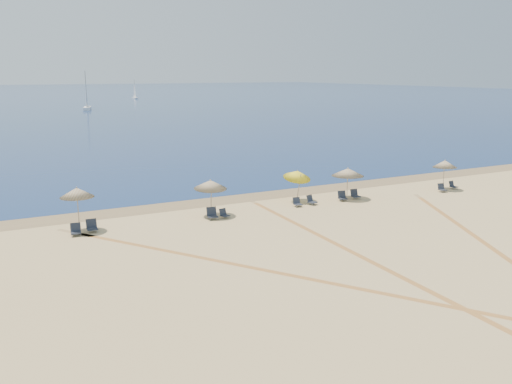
{
  "coord_description": "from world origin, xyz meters",
  "views": [
    {
      "loc": [
        -15.96,
        -11.18,
        9.11
      ],
      "look_at": [
        0.0,
        20.0,
        1.3
      ],
      "focal_mm": 37.86,
      "sensor_mm": 36.0,
      "label": 1
    }
  ],
  "objects_px": {
    "umbrella_5": "(445,164)",
    "chair_10": "(442,188)",
    "umbrella_4": "(348,172)",
    "chair_7": "(311,200)",
    "chair_11": "(453,185)",
    "chair_5": "(224,214)",
    "chair_9": "(355,195)",
    "chair_3": "(92,226)",
    "chair_8": "(342,197)",
    "chair_4": "(212,214)",
    "umbrella_2": "(210,184)",
    "umbrella_1": "(77,193)",
    "chair_6": "(297,202)",
    "sailboat_1": "(87,98)",
    "sailboat_2": "(135,93)",
    "chair_2": "(76,230)",
    "umbrella_3": "(297,174)"
  },
  "relations": [
    {
      "from": "chair_8",
      "to": "chair_4",
      "type": "bearing_deg",
      "value": -163.4
    },
    {
      "from": "umbrella_2",
      "to": "sailboat_1",
      "type": "relative_size",
      "value": 0.26
    },
    {
      "from": "chair_3",
      "to": "chair_9",
      "type": "xyz_separation_m",
      "value": [
        18.86,
        -0.18,
        -0.02
      ]
    },
    {
      "from": "chair_7",
      "to": "chair_4",
      "type": "bearing_deg",
      "value": 164.64
    },
    {
      "from": "umbrella_4",
      "to": "umbrella_5",
      "type": "distance_m",
      "value": 8.76
    },
    {
      "from": "umbrella_2",
      "to": "umbrella_1",
      "type": "bearing_deg",
      "value": 177.64
    },
    {
      "from": "umbrella_4",
      "to": "chair_10",
      "type": "distance_m",
      "value": 8.27
    },
    {
      "from": "chair_3",
      "to": "chair_4",
      "type": "relative_size",
      "value": 0.9
    },
    {
      "from": "umbrella_5",
      "to": "chair_10",
      "type": "distance_m",
      "value": 2.01
    },
    {
      "from": "umbrella_1",
      "to": "umbrella_5",
      "type": "height_order",
      "value": "umbrella_1"
    },
    {
      "from": "chair_6",
      "to": "sailboat_1",
      "type": "xyz_separation_m",
      "value": [
        5.06,
        107.71,
        2.57
      ]
    },
    {
      "from": "chair_9",
      "to": "chair_11",
      "type": "bearing_deg",
      "value": -0.32
    },
    {
      "from": "chair_6",
      "to": "chair_9",
      "type": "height_order",
      "value": "chair_9"
    },
    {
      "from": "umbrella_5",
      "to": "chair_10",
      "type": "xyz_separation_m",
      "value": [
        -0.75,
        -0.6,
        -1.77
      ]
    },
    {
      "from": "umbrella_5",
      "to": "chair_4",
      "type": "xyz_separation_m",
      "value": [
        -19.73,
        0.17,
        -1.72
      ]
    },
    {
      "from": "chair_8",
      "to": "chair_10",
      "type": "relative_size",
      "value": 1.1
    },
    {
      "from": "umbrella_2",
      "to": "sailboat_1",
      "type": "distance_m",
      "value": 107.94
    },
    {
      "from": "umbrella_2",
      "to": "chair_3",
      "type": "bearing_deg",
      "value": -179.26
    },
    {
      "from": "umbrella_5",
      "to": "chair_2",
      "type": "height_order",
      "value": "umbrella_5"
    },
    {
      "from": "chair_6",
      "to": "chair_11",
      "type": "bearing_deg",
      "value": 4.11
    },
    {
      "from": "chair_2",
      "to": "chair_10",
      "type": "xyz_separation_m",
      "value": [
        27.24,
        -1.09,
        -0.02
      ]
    },
    {
      "from": "chair_6",
      "to": "chair_4",
      "type": "bearing_deg",
      "value": -169.89
    },
    {
      "from": "umbrella_2",
      "to": "chair_11",
      "type": "bearing_deg",
      "value": -2.99
    },
    {
      "from": "umbrella_1",
      "to": "umbrella_5",
      "type": "distance_m",
      "value": 27.7
    },
    {
      "from": "chair_2",
      "to": "chair_4",
      "type": "bearing_deg",
      "value": 4.85
    },
    {
      "from": "chair_3",
      "to": "chair_2",
      "type": "bearing_deg",
      "value": -158.85
    },
    {
      "from": "umbrella_1",
      "to": "chair_7",
      "type": "bearing_deg",
      "value": -2.56
    },
    {
      "from": "umbrella_4",
      "to": "chair_4",
      "type": "height_order",
      "value": "umbrella_4"
    },
    {
      "from": "umbrella_4",
      "to": "chair_9",
      "type": "bearing_deg",
      "value": -25.73
    },
    {
      "from": "umbrella_1",
      "to": "umbrella_4",
      "type": "bearing_deg",
      "value": -1.06
    },
    {
      "from": "umbrella_2",
      "to": "chair_6",
      "type": "relative_size",
      "value": 3.68
    },
    {
      "from": "chair_10",
      "to": "sailboat_1",
      "type": "height_order",
      "value": "sailboat_1"
    },
    {
      "from": "umbrella_1",
      "to": "chair_9",
      "type": "distance_m",
      "value": 19.61
    },
    {
      "from": "umbrella_3",
      "to": "umbrella_4",
      "type": "bearing_deg",
      "value": -13.92
    },
    {
      "from": "chair_9",
      "to": "chair_6",
      "type": "bearing_deg",
      "value": -174.2
    },
    {
      "from": "chair_11",
      "to": "sailboat_2",
      "type": "relative_size",
      "value": 0.1
    },
    {
      "from": "chair_11",
      "to": "chair_5",
      "type": "bearing_deg",
      "value": 171.75
    },
    {
      "from": "chair_8",
      "to": "sailboat_1",
      "type": "relative_size",
      "value": 0.09
    },
    {
      "from": "chair_10",
      "to": "chair_11",
      "type": "height_order",
      "value": "chair_10"
    },
    {
      "from": "umbrella_4",
      "to": "chair_7",
      "type": "relative_size",
      "value": 3.01
    },
    {
      "from": "umbrella_3",
      "to": "chair_7",
      "type": "distance_m",
      "value": 2.14
    },
    {
      "from": "chair_10",
      "to": "umbrella_5",
      "type": "bearing_deg",
      "value": 51.83
    },
    {
      "from": "chair_9",
      "to": "chair_3",
      "type": "bearing_deg",
      "value": -175.87
    },
    {
      "from": "sailboat_1",
      "to": "umbrella_1",
      "type": "bearing_deg",
      "value": -86.94
    },
    {
      "from": "sailboat_2",
      "to": "umbrella_1",
      "type": "bearing_deg",
      "value": -105.29
    },
    {
      "from": "umbrella_3",
      "to": "chair_3",
      "type": "bearing_deg",
      "value": -176.05
    },
    {
      "from": "umbrella_1",
      "to": "chair_5",
      "type": "relative_size",
      "value": 3.97
    },
    {
      "from": "chair_4",
      "to": "chair_8",
      "type": "distance_m",
      "value": 10.33
    },
    {
      "from": "umbrella_5",
      "to": "chair_7",
      "type": "height_order",
      "value": "umbrella_5"
    },
    {
      "from": "chair_5",
      "to": "chair_8",
      "type": "bearing_deg",
      "value": -10.69
    }
  ]
}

